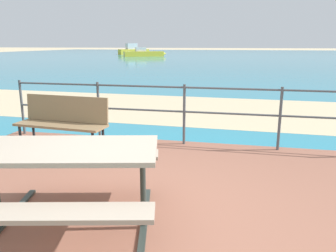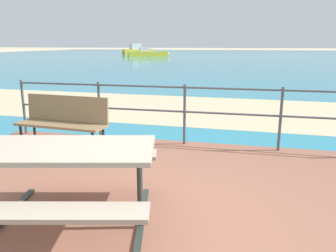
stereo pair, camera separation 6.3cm
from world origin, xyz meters
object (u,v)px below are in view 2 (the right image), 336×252
park_bench (64,118)px  boat_mid (138,51)px  picnic_table (65,166)px  boat_far (148,53)px

park_bench → boat_mid: boat_mid is taller
picnic_table → park_bench: size_ratio=1.27×
park_bench → boat_mid: 47.75m
picnic_table → park_bench: 2.35m
picnic_table → boat_mid: 50.04m
park_bench → boat_far: bearing=109.6°
picnic_table → park_bench: park_bench is taller
picnic_table → boat_far: (-11.06, 40.02, -0.25)m
park_bench → boat_far: size_ratio=0.27×
park_bench → picnic_table: bearing=-54.6°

